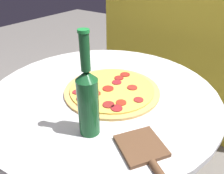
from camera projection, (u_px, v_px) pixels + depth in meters
table at (104, 126)px, 0.97m from camera, size 0.91×0.91×0.75m
fence_panel at (185, 7)px, 1.39m from camera, size 1.23×0.04×1.88m
pizza at (112, 90)px, 0.87m from camera, size 0.38×0.38×0.02m
beer_bottle at (88, 99)px, 0.61m from camera, size 0.06×0.06×0.31m
pizza_paddle at (145, 152)px, 0.59m from camera, size 0.22×0.18×0.02m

